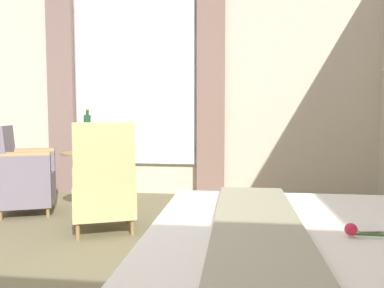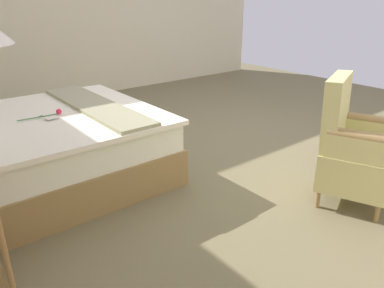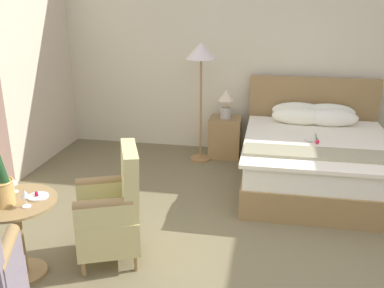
{
  "view_description": "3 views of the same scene",
  "coord_description": "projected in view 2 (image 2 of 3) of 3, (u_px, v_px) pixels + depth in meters",
  "views": [
    {
      "loc": [
        1.87,
        1.39,
        1.07
      ],
      "look_at": [
        -0.88,
        1.05,
        0.86
      ],
      "focal_mm": 35.0,
      "sensor_mm": 36.0,
      "label": 1
    },
    {
      "loc": [
        -2.73,
        2.86,
        1.59
      ],
      "look_at": [
        -0.87,
        1.37,
        0.63
      ],
      "focal_mm": 35.0,
      "sensor_mm": 36.0,
      "label": 2
    },
    {
      "loc": [
        -0.13,
        -2.89,
        2.2
      ],
      "look_at": [
        -0.89,
        1.14,
        0.76
      ],
      "focal_mm": 40.0,
      "sensor_mm": 36.0,
      "label": 3
    }
  ],
  "objects": [
    {
      "name": "armchair_by_window",
      "position": [
        352.0,
        149.0,
        2.95
      ],
      "size": [
        0.69,
        0.7,
        1.02
      ],
      "color": "olive",
      "rests_on": "ground"
    },
    {
      "name": "ground_plane",
      "position": [
        238.0,
        145.0,
        4.23
      ],
      "size": [
        7.87,
        7.87,
        0.0
      ],
      "primitive_type": "plane",
      "color": "#726849"
    },
    {
      "name": "bed",
      "position": [
        29.0,
        149.0,
        3.2
      ],
      "size": [
        1.73,
        2.06,
        1.14
      ],
      "color": "olive",
      "rests_on": "ground"
    }
  ]
}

